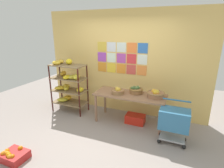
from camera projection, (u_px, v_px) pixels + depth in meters
name	position (u px, v px, depth m)	size (l,w,h in m)	color
ground	(97.00, 140.00, 3.66)	(9.06, 9.06, 0.00)	gray
back_wall_with_art	(123.00, 63.00, 4.64)	(4.34, 0.07, 2.66)	#EBC269
banana_shelf_unit	(68.00, 82.00, 4.76)	(0.93, 0.51, 1.44)	#401611
display_table	(130.00, 98.00, 4.18)	(1.66, 0.65, 0.74)	#8F674B
fruit_basket_back_left	(118.00, 91.00, 4.16)	(0.31, 0.31, 0.17)	olive
fruit_basket_centre	(136.00, 90.00, 4.18)	(0.33, 0.33, 0.17)	olive
fruit_basket_back_right	(156.00, 94.00, 3.93)	(0.39, 0.39, 0.19)	#956746
produce_crate_under_table	(135.00, 119.00, 4.31)	(0.45, 0.28, 0.21)	red
orange_crate_foreground	(14.00, 155.00, 3.09)	(0.41, 0.35, 0.20)	#B32220
shopping_cart	(174.00, 120.00, 3.46)	(0.56, 0.41, 0.85)	black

